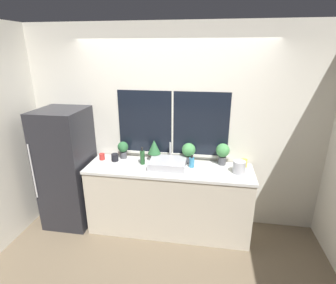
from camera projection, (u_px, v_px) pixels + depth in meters
ground_plane at (165, 242)px, 3.41m from camera, size 14.00×14.00×0.00m
wall_back at (173, 129)px, 3.56m from camera, size 8.00×0.09×2.70m
wall_left at (68, 110)px, 4.66m from camera, size 0.06×7.00×2.70m
wall_right at (309, 119)px, 4.06m from camera, size 0.06×7.00×2.70m
counter at (169, 199)px, 3.52m from camera, size 2.14×0.60×0.93m
refrigerator at (68, 167)px, 3.63m from camera, size 0.61×0.71×1.65m
sink at (168, 163)px, 3.39m from camera, size 0.47×0.42×0.26m
potted_plant_far_left at (123, 149)px, 3.62m from camera, size 0.15×0.15×0.24m
potted_plant_center_left at (154, 148)px, 3.55m from camera, size 0.18×0.18×0.29m
potted_plant_center_right at (189, 151)px, 3.48m from camera, size 0.18×0.18×0.27m
potted_plant_far_right at (223, 152)px, 3.41m from camera, size 0.18×0.18×0.29m
soap_bottle at (192, 162)px, 3.36m from camera, size 0.07×0.07×0.16m
bottle_tall at (142, 157)px, 3.45m from camera, size 0.06×0.06×0.24m
mug_red at (102, 157)px, 3.60m from camera, size 0.07×0.07×0.09m
mug_black at (115, 157)px, 3.56m from camera, size 0.09×0.09×0.10m
mug_yellow at (244, 163)px, 3.38m from camera, size 0.08×0.08×0.10m
kettle at (239, 167)px, 3.20m from camera, size 0.15×0.15×0.17m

